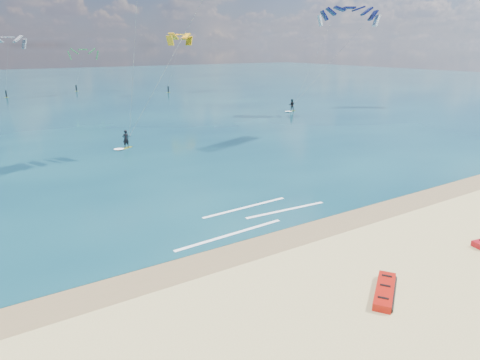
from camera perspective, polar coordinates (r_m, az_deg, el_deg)
name	(u,v)px	position (r m, az deg, el deg)	size (l,w,h in m)	color
ground	(105,131)	(56.74, -17.60, 6.28)	(320.00, 320.00, 0.00)	tan
wet_sand_strip	(290,237)	(24.39, 6.74, -7.53)	(320.00, 2.40, 0.01)	brown
sea	(31,89)	(119.26, -26.07, 10.88)	(320.00, 200.00, 0.04)	#0B2D3E
packed_kite_left	(384,294)	(20.13, 18.68, -14.24)	(3.13, 1.08, 0.39)	#A91309
kitesurfer_main	(148,54)	(42.39, -12.17, 16.12)	(10.50, 9.55, 18.52)	#CADB19
kitesurfer_far	(321,54)	(69.90, 10.75, 16.13)	(13.47, 9.34, 17.42)	#95C61D
shoreline_foam	(253,217)	(26.76, 1.80, -4.97)	(11.56, 3.65, 0.01)	white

